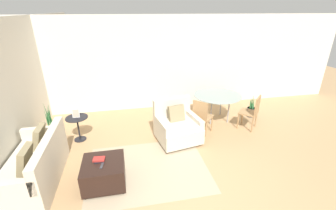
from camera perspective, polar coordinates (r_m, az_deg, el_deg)
The scene contains 16 objects.
ground_plane at distance 4.25m, azimuth 5.29°, elevation -19.55°, with size 20.00×20.00×0.00m, color tan.
wall_back at distance 6.78m, azimuth -2.89°, elevation 10.38°, with size 12.00×0.06×2.75m.
wall_left at distance 5.20m, azimuth -35.74°, elevation 1.93°, with size 0.06×12.00×2.75m.
area_rug at distance 4.58m, azimuth -4.99°, elevation -15.75°, with size 2.28×1.79×0.01m.
couch at distance 4.70m, azimuth -30.71°, elevation -13.52°, with size 0.83×1.70×0.92m.
armchair at distance 5.24m, azimuth 2.36°, elevation -5.52°, with size 1.06×1.01×0.96m.
ottoman at distance 4.24m, azimuth -15.94°, elevation -16.10°, with size 0.71×0.70×0.46m.
book_stack at distance 4.15m, azimuth -17.11°, elevation -13.11°, with size 0.21×0.16×0.05m.
tv_remote_primary at distance 4.04m, azimuth -16.45°, elevation -14.52°, with size 0.07×0.16×0.01m.
potted_plant at distance 5.85m, azimuth -27.36°, elevation -6.25°, with size 0.33×0.33×1.03m.
side_table at distance 5.63m, azimuth -21.95°, elevation -4.48°, with size 0.50×0.50×0.59m.
picture_frame at distance 5.52m, azimuth -22.36°, elevation -1.99°, with size 0.16×0.07×0.20m.
dining_table at distance 6.25m, azimuth 12.40°, elevation 1.93°, with size 1.27×1.27×0.73m.
dining_chair_near_left at distance 5.49m, azimuth 8.51°, elevation -2.49°, with size 0.59×0.59×0.90m.
dining_chair_near_right at distance 6.06m, azimuth 20.63°, elevation -1.26°, with size 0.59×0.59×0.90m.
potted_plant_small at distance 6.90m, azimuth 20.36°, elevation -1.18°, with size 0.23×0.23×0.65m.
Camera 1 is at (-0.97, -2.97, 2.88)m, focal length 24.00 mm.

